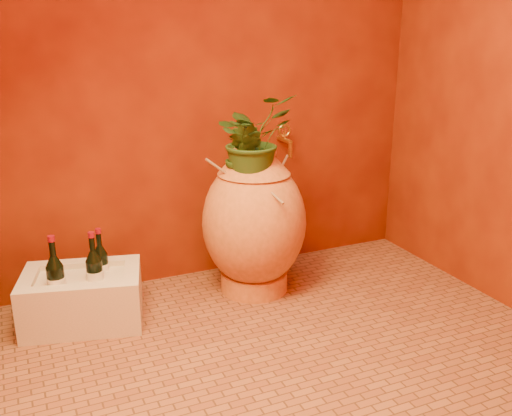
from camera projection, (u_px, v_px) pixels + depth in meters
name	position (u px, v px, depth m)	size (l,w,h in m)	color
floor	(291.00, 349.00, 2.64)	(2.50, 2.50, 0.00)	brown
wall_back	(212.00, 59.00, 3.12)	(2.50, 0.02, 2.50)	#531204
amphora	(254.00, 222.00, 3.11)	(0.72, 0.72, 0.81)	#D5803C
stone_basin	(83.00, 299.00, 2.84)	(0.64, 0.52, 0.27)	beige
wine_bottle_a	(101.00, 266.00, 2.91)	(0.08, 0.08, 0.31)	black
wine_bottle_b	(56.00, 281.00, 2.71)	(0.09, 0.09, 0.35)	black
wine_bottle_c	(95.00, 274.00, 2.80)	(0.08, 0.08, 0.34)	black
wall_tap	(286.00, 139.00, 3.34)	(0.08, 0.17, 0.19)	#B28929
plant_main	(253.00, 138.00, 2.94)	(0.41, 0.35, 0.45)	#224318
plant_side	(243.00, 156.00, 2.94)	(0.19, 0.16, 0.35)	#224318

